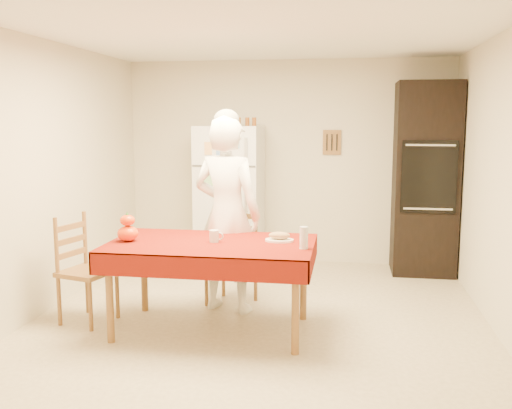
% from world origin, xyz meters
% --- Properties ---
extents(floor, '(4.50, 4.50, 0.00)m').
position_xyz_m(floor, '(0.00, 0.00, 0.00)').
color(floor, tan).
rests_on(floor, ground).
extents(room_shell, '(4.02, 4.52, 2.51)m').
position_xyz_m(room_shell, '(0.00, 0.00, 1.62)').
color(room_shell, beige).
rests_on(room_shell, ground).
extents(refrigerator, '(0.75, 0.74, 1.70)m').
position_xyz_m(refrigerator, '(-0.65, 1.88, 0.85)').
color(refrigerator, white).
rests_on(refrigerator, floor).
extents(oven_cabinet, '(0.70, 0.62, 2.20)m').
position_xyz_m(oven_cabinet, '(1.63, 1.93, 1.10)').
color(oven_cabinet, black).
rests_on(oven_cabinet, floor).
extents(dining_table, '(1.70, 1.00, 0.76)m').
position_xyz_m(dining_table, '(-0.36, -0.30, 0.69)').
color(dining_table, brown).
rests_on(dining_table, floor).
extents(chair_far, '(0.51, 0.50, 0.95)m').
position_xyz_m(chair_far, '(-0.32, 0.50, 0.51)').
color(chair_far, brown).
rests_on(chair_far, floor).
extents(chair_left, '(0.49, 0.51, 0.95)m').
position_xyz_m(chair_left, '(-1.54, -0.25, 0.51)').
color(chair_left, brown).
rests_on(chair_left, floor).
extents(seated_woman, '(0.75, 0.59, 1.81)m').
position_xyz_m(seated_woman, '(-0.34, 0.25, 0.90)').
color(seated_woman, white).
rests_on(seated_woman, floor).
extents(coffee_mug, '(0.08, 0.08, 0.10)m').
position_xyz_m(coffee_mug, '(-0.34, -0.28, 0.81)').
color(coffee_mug, silver).
rests_on(coffee_mug, dining_table).
extents(pumpkin_lower, '(0.17, 0.17, 0.13)m').
position_xyz_m(pumpkin_lower, '(-1.06, -0.36, 0.83)').
color(pumpkin_lower, '#C52F04').
rests_on(pumpkin_lower, dining_table).
extents(pumpkin_upper, '(0.12, 0.12, 0.09)m').
position_xyz_m(pumpkin_upper, '(-1.06, -0.36, 0.94)').
color(pumpkin_upper, '#DA3905').
rests_on(pumpkin_upper, pumpkin_lower).
extents(wine_glass, '(0.07, 0.07, 0.18)m').
position_xyz_m(wine_glass, '(0.42, -0.41, 0.85)').
color(wine_glass, silver).
rests_on(wine_glass, dining_table).
extents(bread_plate, '(0.24, 0.24, 0.02)m').
position_xyz_m(bread_plate, '(0.20, -0.17, 0.77)').
color(bread_plate, white).
rests_on(bread_plate, dining_table).
extents(bread_loaf, '(0.18, 0.10, 0.06)m').
position_xyz_m(bread_loaf, '(0.20, -0.17, 0.81)').
color(bread_loaf, '#A47D51').
rests_on(bread_loaf, bread_plate).
extents(spice_jar_left, '(0.05, 0.05, 0.10)m').
position_xyz_m(spice_jar_left, '(-0.55, 1.93, 1.75)').
color(spice_jar_left, '#8F531A').
rests_on(spice_jar_left, refrigerator).
extents(spice_jar_mid, '(0.05, 0.05, 0.10)m').
position_xyz_m(spice_jar_mid, '(-0.44, 1.93, 1.75)').
color(spice_jar_mid, brown).
rests_on(spice_jar_mid, refrigerator).
extents(spice_jar_right, '(0.05, 0.05, 0.10)m').
position_xyz_m(spice_jar_right, '(-0.36, 1.93, 1.75)').
color(spice_jar_right, brown).
rests_on(spice_jar_right, refrigerator).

